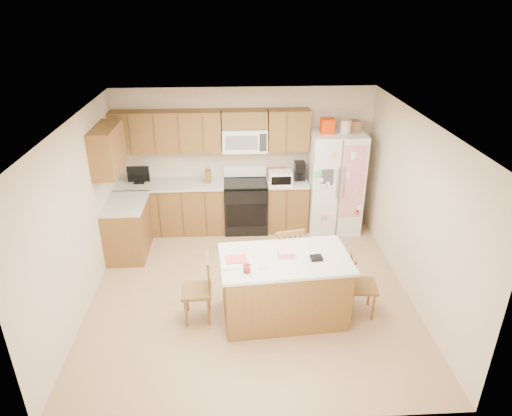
{
  "coord_description": "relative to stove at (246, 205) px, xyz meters",
  "views": [
    {
      "loc": [
        -0.21,
        -5.48,
        3.96
      ],
      "look_at": [
        0.1,
        0.35,
        1.16
      ],
      "focal_mm": 32.0,
      "sensor_mm": 36.0,
      "label": 1
    }
  ],
  "objects": [
    {
      "name": "windsor_chair_back",
      "position": [
        0.51,
        -1.85,
        -0.0
      ],
      "size": [
        0.51,
        0.49,
        1.0
      ],
      "color": "olive",
      "rests_on": "ground"
    },
    {
      "name": "stove",
      "position": [
        0.0,
        0.0,
        0.0
      ],
      "size": [
        0.76,
        0.65,
        1.13
      ],
      "color": "black",
      "rests_on": "ground"
    },
    {
      "name": "room_shell",
      "position": [
        0.0,
        -1.94,
        0.97
      ],
      "size": [
        4.6,
        4.6,
        2.52
      ],
      "color": "beige",
      "rests_on": "ground"
    },
    {
      "name": "windsor_chair_left",
      "position": [
        -0.7,
        -2.51,
        -0.03
      ],
      "size": [
        0.4,
        0.42,
        0.94
      ],
      "color": "olive",
      "rests_on": "ground"
    },
    {
      "name": "cabinetry",
      "position": [
        -0.98,
        -0.15,
        0.44
      ],
      "size": [
        3.36,
        1.56,
        2.15
      ],
      "color": "olive",
      "rests_on": "ground"
    },
    {
      "name": "ground",
      "position": [
        0.0,
        -1.94,
        -0.47
      ],
      "size": [
        4.5,
        4.5,
        0.0
      ],
      "primitive_type": "plane",
      "color": "#927751",
      "rests_on": "ground"
    },
    {
      "name": "refrigerator",
      "position": [
        1.57,
        -0.06,
        0.45
      ],
      "size": [
        0.9,
        0.79,
        2.04
      ],
      "color": "white",
      "rests_on": "ground"
    },
    {
      "name": "island",
      "position": [
        0.42,
        -2.51,
        -0.02
      ],
      "size": [
        1.72,
        1.09,
        0.99
      ],
      "color": "olive",
      "rests_on": "ground"
    },
    {
      "name": "windsor_chair_right",
      "position": [
        1.44,
        -2.5,
        -0.04
      ],
      "size": [
        0.41,
        0.43,
        0.91
      ],
      "color": "olive",
      "rests_on": "ground"
    }
  ]
}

